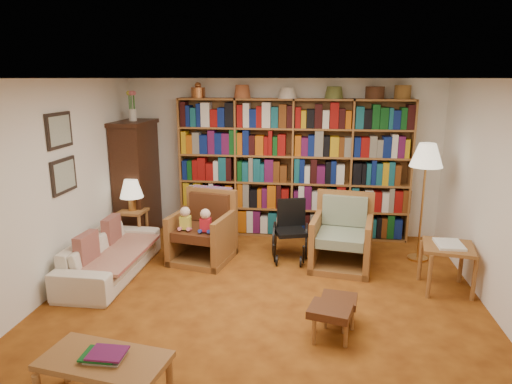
% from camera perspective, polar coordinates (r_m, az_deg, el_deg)
% --- Properties ---
extents(floor, '(5.00, 5.00, 0.00)m').
position_cam_1_polar(floor, '(5.41, 0.91, -13.47)').
color(floor, '#A15818').
rests_on(floor, ground).
extents(ceiling, '(5.00, 5.00, 0.00)m').
position_cam_1_polar(ceiling, '(4.80, 1.03, 14.03)').
color(ceiling, silver).
rests_on(ceiling, wall_back).
extents(wall_back, '(5.00, 0.00, 5.00)m').
position_cam_1_polar(wall_back, '(7.40, 3.14, 4.30)').
color(wall_back, white).
rests_on(wall_back, floor).
extents(wall_front, '(5.00, 0.00, 5.00)m').
position_cam_1_polar(wall_front, '(2.65, -5.27, -14.26)').
color(wall_front, white).
rests_on(wall_front, floor).
extents(wall_left, '(0.00, 5.00, 5.00)m').
position_cam_1_polar(wall_left, '(5.79, -24.44, 0.29)').
color(wall_left, white).
rests_on(wall_left, floor).
extents(wall_right, '(0.00, 5.00, 5.00)m').
position_cam_1_polar(wall_right, '(5.31, 28.86, -1.37)').
color(wall_right, white).
rests_on(wall_right, floor).
extents(bookshelf, '(3.60, 0.30, 2.42)m').
position_cam_1_polar(bookshelf, '(7.23, 4.61, 3.41)').
color(bookshelf, '#905F2C').
rests_on(bookshelf, floor).
extents(curio_cabinet, '(0.50, 0.95, 2.40)m').
position_cam_1_polar(curio_cabinet, '(7.48, -14.68, 1.66)').
color(curio_cabinet, '#371D0F').
rests_on(curio_cabinet, floor).
extents(framed_pictures, '(0.03, 0.52, 0.97)m').
position_cam_1_polar(framed_pictures, '(5.96, -23.14, 4.47)').
color(framed_pictures, black).
rests_on(framed_pictures, wall_left).
extents(sofa, '(1.82, 0.72, 0.53)m').
position_cam_1_polar(sofa, '(6.26, -17.71, -7.57)').
color(sofa, beige).
rests_on(sofa, floor).
extents(sofa_throw, '(0.76, 1.40, 0.04)m').
position_cam_1_polar(sofa_throw, '(6.23, -17.31, -7.31)').
color(sofa_throw, beige).
rests_on(sofa_throw, sofa).
extents(cushion_left, '(0.13, 0.39, 0.38)m').
position_cam_1_polar(cushion_left, '(6.55, -17.59, -4.88)').
color(cushion_left, maroon).
rests_on(cushion_left, sofa).
extents(cushion_right, '(0.15, 0.39, 0.39)m').
position_cam_1_polar(cushion_right, '(5.96, -20.39, -6.99)').
color(cushion_right, maroon).
rests_on(cushion_right, sofa).
extents(side_table_lamp, '(0.40, 0.40, 0.57)m').
position_cam_1_polar(side_table_lamp, '(7.15, -15.07, -3.44)').
color(side_table_lamp, '#905F2C').
rests_on(side_table_lamp, floor).
extents(table_lamp, '(0.35, 0.35, 0.47)m').
position_cam_1_polar(table_lamp, '(7.02, -15.32, 0.29)').
color(table_lamp, '#B9803B').
rests_on(table_lamp, side_table_lamp).
extents(armchair_leather, '(0.92, 0.95, 0.98)m').
position_cam_1_polar(armchair_leather, '(6.52, -6.54, -4.85)').
color(armchair_leather, '#905F2C').
rests_on(armchair_leather, floor).
extents(armchair_sage, '(0.90, 0.93, 0.98)m').
position_cam_1_polar(armchair_sage, '(6.37, 10.59, -5.71)').
color(armchair_sage, '#905F2C').
rests_on(armchair_sage, floor).
extents(wheelchair, '(0.51, 0.67, 0.84)m').
position_cam_1_polar(wheelchair, '(6.52, 4.33, -4.97)').
color(wheelchair, black).
rests_on(wheelchair, floor).
extents(floor_lamp, '(0.44, 0.44, 1.66)m').
position_cam_1_polar(floor_lamp, '(6.57, 20.52, 3.76)').
color(floor_lamp, '#B9803B').
rests_on(floor_lamp, floor).
extents(side_table_papers, '(0.66, 0.66, 0.60)m').
position_cam_1_polar(side_table_papers, '(5.94, 22.85, -6.94)').
color(side_table_papers, '#905F2C').
rests_on(side_table_papers, floor).
extents(footstool_a, '(0.47, 0.43, 0.34)m').
position_cam_1_polar(footstool_a, '(4.65, 9.25, -14.71)').
color(footstool_a, '#542B16').
rests_on(footstool_a, floor).
extents(footstool_b, '(0.40, 0.35, 0.31)m').
position_cam_1_polar(footstool_b, '(4.94, 10.33, -13.35)').
color(footstool_b, '#542B16').
rests_on(footstool_b, floor).
extents(coffee_table, '(1.05, 0.64, 0.45)m').
position_cam_1_polar(coffee_table, '(3.97, -18.42, -19.68)').
color(coffee_table, '#905F2C').
rests_on(coffee_table, floor).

